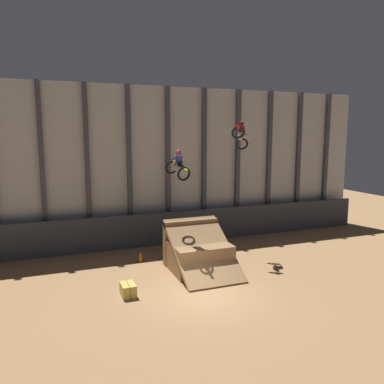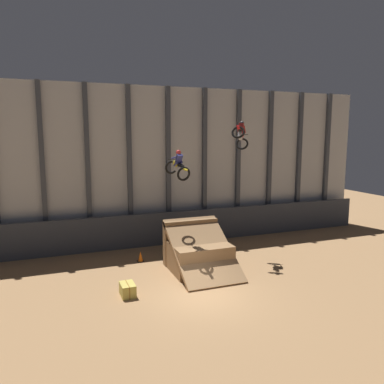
# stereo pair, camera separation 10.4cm
# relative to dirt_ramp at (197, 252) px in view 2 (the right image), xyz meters

# --- Properties ---
(ground_plane) EXTENTS (60.00, 60.00, 0.00)m
(ground_plane) POSITION_rel_dirt_ramp_xyz_m (-1.11, -3.35, -0.89)
(ground_plane) COLOR #9E754C
(arena_back_wall) EXTENTS (32.00, 0.40, 10.06)m
(arena_back_wall) POSITION_rel_dirt_ramp_xyz_m (-1.11, 5.71, 4.14)
(arena_back_wall) COLOR silver
(arena_back_wall) RESTS_ON ground_plane
(lower_barrier) EXTENTS (31.36, 0.20, 2.12)m
(lower_barrier) POSITION_rel_dirt_ramp_xyz_m (-1.11, 4.81, 0.17)
(lower_barrier) COLOR #383D47
(lower_barrier) RESTS_ON ground_plane
(dirt_ramp) EXTENTS (3.03, 4.11, 2.58)m
(dirt_ramp) POSITION_rel_dirt_ramp_xyz_m (0.00, 0.00, 0.00)
(dirt_ramp) COLOR #966F48
(dirt_ramp) RESTS_ON ground_plane
(rider_bike_left_air) EXTENTS (0.95, 1.86, 1.56)m
(rider_bike_left_air) POSITION_rel_dirt_ramp_xyz_m (-0.90, 0.45, 4.52)
(rider_bike_left_air) COLOR black
(rider_bike_right_air) EXTENTS (1.62, 1.76, 1.67)m
(rider_bike_right_air) POSITION_rel_dirt_ramp_xyz_m (3.06, 1.18, 6.13)
(rider_bike_right_air) COLOR black
(traffic_cone_near_ramp) EXTENTS (0.36, 0.36, 0.58)m
(traffic_cone_near_ramp) POSITION_rel_dirt_ramp_xyz_m (-2.57, 2.10, -0.61)
(traffic_cone_near_ramp) COLOR black
(traffic_cone_near_ramp) RESTS_ON ground_plane
(hay_bale_trackside) EXTENTS (0.61, 0.91, 0.57)m
(hay_bale_trackside) POSITION_rel_dirt_ramp_xyz_m (-4.12, -2.15, -0.61)
(hay_bale_trackside) COLOR #CCB751
(hay_bale_trackside) RESTS_ON ground_plane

